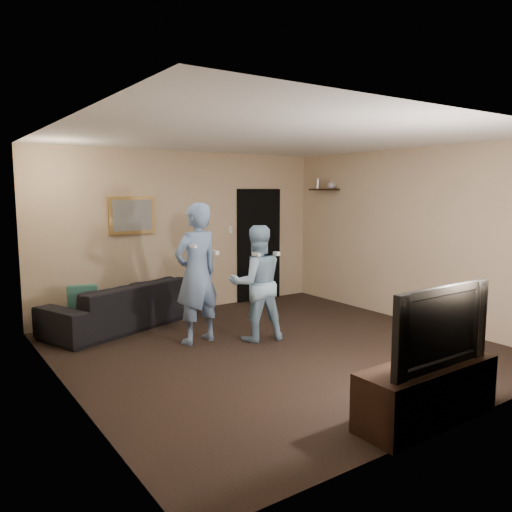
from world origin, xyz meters
TOP-DOWN VIEW (x-y plane):
  - ground at (0.00, 0.00)m, footprint 5.00×5.00m
  - ceiling at (0.00, 0.00)m, footprint 5.00×5.00m
  - wall_back at (0.00, 2.50)m, footprint 5.00×0.04m
  - wall_front at (0.00, -2.50)m, footprint 5.00×0.04m
  - wall_left at (-2.50, 0.00)m, footprint 0.04×5.00m
  - wall_right at (2.50, 0.00)m, footprint 0.04×5.00m
  - sofa at (-1.24, 2.08)m, footprint 2.43×1.61m
  - throw_pillow at (-1.80, 2.08)m, footprint 0.41×0.20m
  - painting_frame at (-0.90, 2.48)m, footprint 0.72×0.05m
  - painting_canvas at (-0.90, 2.45)m, footprint 0.62×0.01m
  - doorway at (1.45, 2.47)m, footprint 0.90×0.06m
  - light_switch at (0.85, 2.48)m, footprint 0.08×0.02m
  - wall_shelf at (2.39, 1.80)m, footprint 0.20×0.60m
  - shelf_vase at (2.39, 1.61)m, footprint 0.19×0.19m
  - shelf_figurine at (2.39, 1.96)m, footprint 0.06×0.06m
  - tv_console at (-0.12, -2.31)m, footprint 1.41×0.47m
  - television at (-0.12, -2.31)m, footprint 1.20×0.17m
  - wii_player_left at (-0.69, 0.80)m, footprint 0.73×0.56m
  - wii_player_right at (0.01, 0.46)m, footprint 0.87×0.76m

SIDE VIEW (x-z plane):
  - ground at x=0.00m, z-range 0.00..0.00m
  - tv_console at x=-0.12m, z-range 0.00..0.50m
  - sofa at x=-1.24m, z-range 0.00..0.66m
  - throw_pillow at x=-1.80m, z-range 0.28..0.68m
  - wii_player_right at x=0.01m, z-range 0.00..1.53m
  - television at x=-0.12m, z-range 0.50..1.19m
  - wii_player_left at x=-0.69m, z-range 0.00..1.82m
  - doorway at x=1.45m, z-range 0.00..2.00m
  - wall_back at x=0.00m, z-range 0.00..2.60m
  - wall_front at x=0.00m, z-range 0.00..2.60m
  - wall_left at x=-2.50m, z-range 0.00..2.60m
  - wall_right at x=2.50m, z-range 0.00..2.60m
  - light_switch at x=0.85m, z-range 1.24..1.36m
  - painting_frame at x=-0.90m, z-range 1.32..1.89m
  - painting_canvas at x=-0.90m, z-range 1.37..1.83m
  - wall_shelf at x=2.39m, z-range 1.98..2.00m
  - shelf_vase at x=2.39m, z-range 2.00..2.16m
  - shelf_figurine at x=2.39m, z-range 2.00..2.18m
  - ceiling at x=0.00m, z-range 2.58..2.62m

